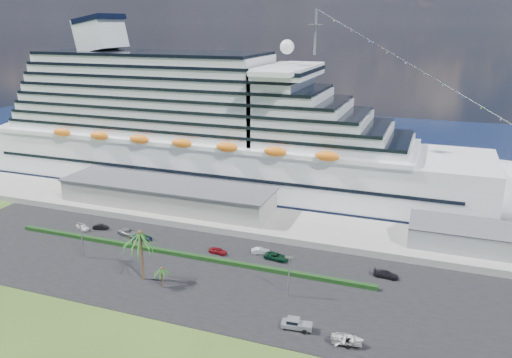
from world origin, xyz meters
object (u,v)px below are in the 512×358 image
at_px(parked_car_3, 143,237).
at_px(boat_trailer, 347,339).
at_px(pickup_truck, 296,324).
at_px(cruise_ship, 213,136).

bearing_deg(parked_car_3, boat_trailer, -126.09).
bearing_deg(pickup_truck, parked_car_3, 153.15).
distance_m(cruise_ship, pickup_truck, 82.01).
bearing_deg(cruise_ship, pickup_truck, -55.20).
bearing_deg(cruise_ship, boat_trailer, -50.91).
distance_m(parked_car_3, pickup_truck, 50.35).
bearing_deg(parked_car_3, pickup_truck, -128.74).
bearing_deg(boat_trailer, pickup_truck, 170.64).
height_order(parked_car_3, boat_trailer, boat_trailer).
relative_size(cruise_ship, pickup_truck, 34.37).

